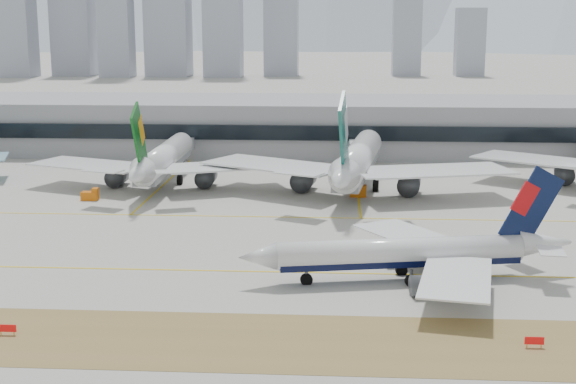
# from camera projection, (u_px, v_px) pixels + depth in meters

# --- Properties ---
(ground) EXTENTS (3000.00, 3000.00, 0.00)m
(ground) POSITION_uv_depth(u_px,v_px,m) (232.00, 261.00, 125.82)
(ground) COLOR #A9A69E
(ground) RESTS_ON ground
(taxiing_airliner) EXTENTS (49.38, 42.38, 16.69)m
(taxiing_airliner) POSITION_uv_depth(u_px,v_px,m) (412.00, 253.00, 115.98)
(taxiing_airliner) COLOR white
(taxiing_airliner) RESTS_ON ground
(widebody_eva) EXTENTS (60.98, 59.42, 21.73)m
(widebody_eva) POSITION_uv_depth(u_px,v_px,m) (162.00, 161.00, 184.32)
(widebody_eva) COLOR white
(widebody_eva) RESTS_ON ground
(widebody_cathay) EXTENTS (68.72, 67.77, 24.70)m
(widebody_cathay) POSITION_uv_depth(u_px,v_px,m) (357.00, 162.00, 177.45)
(widebody_cathay) COLOR white
(widebody_cathay) RESTS_ON ground
(terminal) EXTENTS (280.00, 43.10, 15.00)m
(terminal) POSITION_uv_depth(u_px,v_px,m) (283.00, 125.00, 236.46)
(terminal) COLOR gray
(terminal) RESTS_ON ground
(hold_sign_left) EXTENTS (2.20, 0.15, 1.35)m
(hold_sign_left) POSITION_uv_depth(u_px,v_px,m) (7.00, 328.00, 95.77)
(hold_sign_left) COLOR red
(hold_sign_left) RESTS_ON ground
(hold_sign_right) EXTENTS (2.20, 0.15, 1.35)m
(hold_sign_right) POSITION_uv_depth(u_px,v_px,m) (534.00, 341.00, 91.99)
(hold_sign_right) COLOR red
(hold_sign_right) RESTS_ON ground
(gse_b) EXTENTS (3.55, 2.00, 2.60)m
(gse_b) POSITION_uv_depth(u_px,v_px,m) (91.00, 195.00, 169.61)
(gse_b) COLOR #D6600B
(gse_b) RESTS_ON ground
(gse_c) EXTENTS (3.55, 2.00, 2.60)m
(gse_c) POSITION_uv_depth(u_px,v_px,m) (359.00, 192.00, 172.85)
(gse_c) COLOR #D6600B
(gse_c) RESTS_ON ground
(city_skyline) EXTENTS (342.00, 49.80, 140.00)m
(city_skyline) POSITION_uv_depth(u_px,v_px,m) (165.00, 5.00, 565.02)
(city_skyline) COLOR #959AAA
(city_skyline) RESTS_ON ground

